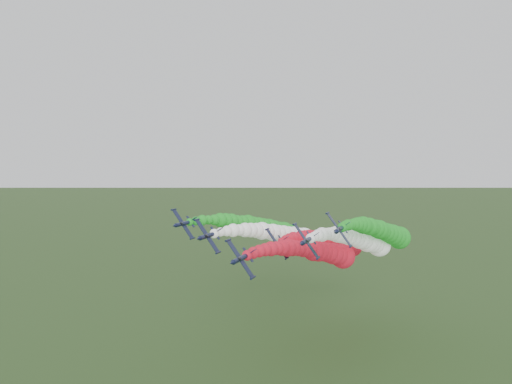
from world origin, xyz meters
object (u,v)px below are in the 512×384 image
jet_inner_right (362,240)px  jet_trail (335,242)px  jet_lead (322,252)px  jet_outer_left (265,228)px  jet_inner_left (292,237)px  jet_outer_right (385,232)px

jet_inner_right → jet_trail: bearing=126.3°
jet_lead → jet_trail: size_ratio=1.00×
jet_inner_right → jet_outer_left: jet_outer_left is taller
jet_inner_left → jet_inner_right: (19.88, 3.61, -0.42)m
jet_inner_right → jet_outer_left: size_ratio=1.01×
jet_outer_left → jet_trail: (20.94, 8.61, -4.93)m
jet_inner_right → jet_trail: size_ratio=1.00×
jet_outer_right → jet_outer_left: bearing=178.3°
jet_inner_left → jet_outer_left: jet_outer_left is taller
jet_lead → jet_inner_right: 15.58m
jet_inner_left → jet_trail: bearing=62.2°
jet_lead → jet_trail: 26.93m
jet_outer_left → jet_inner_left: bearing=-38.8°
jet_outer_left → jet_outer_right: jet_outer_right is taller
jet_inner_left → jet_outer_right: size_ratio=1.00×
jet_inner_left → jet_inner_right: jet_inner_left is taller
jet_inner_left → jet_trail: (9.42, 17.86, -3.88)m
jet_outer_left → jet_outer_right: (37.23, -1.13, 0.43)m
jet_inner_left → jet_inner_right: size_ratio=1.00×
jet_outer_left → jet_outer_right: size_ratio=0.99×
jet_lead → jet_outer_right: (14.81, 17.11, 3.84)m
jet_inner_right → jet_outer_right: size_ratio=1.00×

